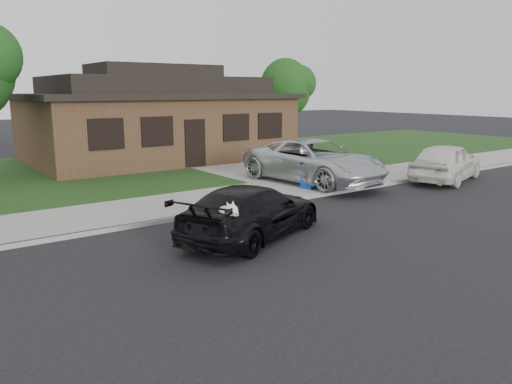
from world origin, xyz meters
TOP-DOWN VIEW (x-y plane):
  - ground at (0.00, 0.00)m, footprint 120.00×120.00m
  - sidewalk at (0.00, 5.00)m, footprint 60.00×3.00m
  - curb at (0.00, 3.50)m, footprint 60.00×0.12m
  - lawn at (0.00, 13.00)m, footprint 60.00×13.00m
  - driveway at (6.00, 10.00)m, footprint 4.50×13.00m
  - sedan at (-0.03, 0.96)m, footprint 4.87×3.44m
  - minivan at (5.79, 5.11)m, footprint 3.16×5.95m
  - white_compact at (10.70, 2.81)m, footprint 4.80×3.03m
  - recycling_bin at (4.92, 4.31)m, footprint 0.68×0.68m
  - house at (4.00, 15.00)m, footprint 12.60×8.60m
  - tree_1 at (12.14, 14.40)m, footprint 3.15×3.00m

SIDE VIEW (x-z plane):
  - ground at x=0.00m, z-range 0.00..0.00m
  - sidewalk at x=0.00m, z-range 0.00..0.12m
  - curb at x=0.00m, z-range 0.00..0.12m
  - lawn at x=0.00m, z-range 0.00..0.13m
  - driveway at x=6.00m, z-range 0.00..0.14m
  - recycling_bin at x=4.92m, z-range 0.13..1.08m
  - sedan at x=-0.03m, z-range 0.00..1.31m
  - white_compact at x=10.70m, z-range 0.00..1.52m
  - minivan at x=5.79m, z-range 0.14..1.73m
  - house at x=4.00m, z-range -0.19..4.46m
  - tree_1 at x=12.14m, z-range 1.09..6.34m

